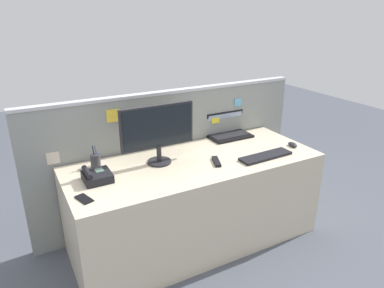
{
  "coord_description": "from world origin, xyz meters",
  "views": [
    {
      "loc": [
        -1.2,
        -2.17,
        1.82
      ],
      "look_at": [
        0.0,
        0.05,
        0.83
      ],
      "focal_mm": 33.25,
      "sensor_mm": 36.0,
      "label": 1
    }
  ],
  "objects_px": {
    "desk_phone": "(96,176)",
    "tv_remote": "(216,161)",
    "computer_mouse_right_hand": "(293,145)",
    "cell_phone_black_slab": "(84,199)",
    "laptop": "(227,130)",
    "desktop_monitor": "(158,130)",
    "pen_cup": "(95,161)",
    "keyboard_main": "(266,156)"
  },
  "relations": [
    {
      "from": "laptop",
      "to": "desk_phone",
      "type": "height_order",
      "value": "laptop"
    },
    {
      "from": "cell_phone_black_slab",
      "to": "pen_cup",
      "type": "bearing_deg",
      "value": 49.23
    },
    {
      "from": "laptop",
      "to": "desk_phone",
      "type": "xyz_separation_m",
      "value": [
        -1.27,
        -0.33,
        -0.02
      ]
    },
    {
      "from": "tv_remote",
      "to": "cell_phone_black_slab",
      "type": "bearing_deg",
      "value": -154.36
    },
    {
      "from": "desk_phone",
      "to": "cell_phone_black_slab",
      "type": "relative_size",
      "value": 1.48
    },
    {
      "from": "desktop_monitor",
      "to": "keyboard_main",
      "type": "bearing_deg",
      "value": -22.19
    },
    {
      "from": "desktop_monitor",
      "to": "cell_phone_black_slab",
      "type": "xyz_separation_m",
      "value": [
        -0.62,
        -0.29,
        -0.26
      ]
    },
    {
      "from": "laptop",
      "to": "cell_phone_black_slab",
      "type": "relative_size",
      "value": 2.93
    },
    {
      "from": "computer_mouse_right_hand",
      "to": "pen_cup",
      "type": "bearing_deg",
      "value": 176.61
    },
    {
      "from": "desk_phone",
      "to": "keyboard_main",
      "type": "bearing_deg",
      "value": -10.67
    },
    {
      "from": "laptop",
      "to": "keyboard_main",
      "type": "relative_size",
      "value": 0.84
    },
    {
      "from": "keyboard_main",
      "to": "tv_remote",
      "type": "xyz_separation_m",
      "value": [
        -0.39,
        0.1,
        -0.0
      ]
    },
    {
      "from": "keyboard_main",
      "to": "computer_mouse_right_hand",
      "type": "bearing_deg",
      "value": 10.24
    },
    {
      "from": "computer_mouse_right_hand",
      "to": "cell_phone_black_slab",
      "type": "distance_m",
      "value": 1.74
    },
    {
      "from": "computer_mouse_right_hand",
      "to": "pen_cup",
      "type": "distance_m",
      "value": 1.6
    },
    {
      "from": "keyboard_main",
      "to": "cell_phone_black_slab",
      "type": "relative_size",
      "value": 3.47
    },
    {
      "from": "desk_phone",
      "to": "tv_remote",
      "type": "xyz_separation_m",
      "value": [
        0.87,
        -0.14,
        -0.02
      ]
    },
    {
      "from": "desktop_monitor",
      "to": "pen_cup",
      "type": "bearing_deg",
      "value": 161.6
    },
    {
      "from": "laptop",
      "to": "tv_remote",
      "type": "bearing_deg",
      "value": -130.79
    },
    {
      "from": "desk_phone",
      "to": "tv_remote",
      "type": "relative_size",
      "value": 1.13
    },
    {
      "from": "computer_mouse_right_hand",
      "to": "cell_phone_black_slab",
      "type": "bearing_deg",
      "value": -167.84
    },
    {
      "from": "desktop_monitor",
      "to": "laptop",
      "type": "relative_size",
      "value": 1.5
    },
    {
      "from": "desktop_monitor",
      "to": "tv_remote",
      "type": "distance_m",
      "value": 0.5
    },
    {
      "from": "desktop_monitor",
      "to": "desk_phone",
      "type": "relative_size",
      "value": 2.96
    },
    {
      "from": "keyboard_main",
      "to": "cell_phone_black_slab",
      "type": "bearing_deg",
      "value": 177.03
    },
    {
      "from": "tv_remote",
      "to": "pen_cup",
      "type": "bearing_deg",
      "value": 177.52
    },
    {
      "from": "desktop_monitor",
      "to": "computer_mouse_right_hand",
      "type": "xyz_separation_m",
      "value": [
        1.12,
        -0.24,
        -0.24
      ]
    },
    {
      "from": "desktop_monitor",
      "to": "computer_mouse_right_hand",
      "type": "height_order",
      "value": "desktop_monitor"
    },
    {
      "from": "desktop_monitor",
      "to": "computer_mouse_right_hand",
      "type": "relative_size",
      "value": 5.67
    },
    {
      "from": "desk_phone",
      "to": "cell_phone_black_slab",
      "type": "bearing_deg",
      "value": -121.75
    },
    {
      "from": "laptop",
      "to": "desk_phone",
      "type": "bearing_deg",
      "value": -165.46
    },
    {
      "from": "desk_phone",
      "to": "laptop",
      "type": "bearing_deg",
      "value": 14.54
    },
    {
      "from": "keyboard_main",
      "to": "desktop_monitor",
      "type": "bearing_deg",
      "value": 155.8
    },
    {
      "from": "laptop",
      "to": "keyboard_main",
      "type": "height_order",
      "value": "laptop"
    },
    {
      "from": "laptop",
      "to": "computer_mouse_right_hand",
      "type": "bearing_deg",
      "value": -55.56
    },
    {
      "from": "desktop_monitor",
      "to": "desk_phone",
      "type": "distance_m",
      "value": 0.55
    },
    {
      "from": "pen_cup",
      "to": "tv_remote",
      "type": "bearing_deg",
      "value": -23.77
    },
    {
      "from": "desktop_monitor",
      "to": "pen_cup",
      "type": "distance_m",
      "value": 0.51
    },
    {
      "from": "desktop_monitor",
      "to": "cell_phone_black_slab",
      "type": "relative_size",
      "value": 4.39
    },
    {
      "from": "laptop",
      "to": "cell_phone_black_slab",
      "type": "distance_m",
      "value": 1.51
    },
    {
      "from": "pen_cup",
      "to": "cell_phone_black_slab",
      "type": "relative_size",
      "value": 1.31
    },
    {
      "from": "desktop_monitor",
      "to": "desk_phone",
      "type": "height_order",
      "value": "desktop_monitor"
    }
  ]
}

